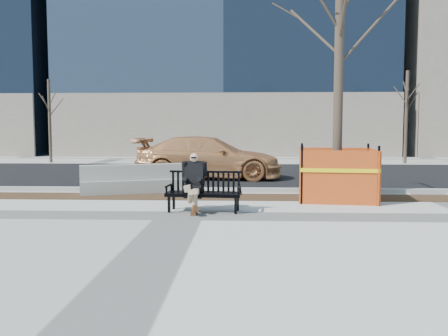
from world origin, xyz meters
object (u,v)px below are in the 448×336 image
at_px(sedan, 209,179).
at_px(jersey_barrier_left, 133,193).
at_px(bench, 204,211).
at_px(seated_man, 194,211).
at_px(tree_fence, 336,199).

bearing_deg(sedan, jersey_barrier_left, 158.79).
relative_size(bench, seated_man, 1.31).
bearing_deg(jersey_barrier_left, tree_fence, -28.60).
distance_m(bench, sedan, 6.61).
height_order(tree_fence, sedan, tree_fence).
relative_size(tree_fence, sedan, 1.33).
height_order(seated_man, sedan, sedan).
relative_size(seated_man, sedan, 0.24).
xyz_separation_m(bench, jersey_barrier_left, (-2.15, 2.74, 0.00)).
relative_size(seated_man, tree_fence, 0.18).
bearing_deg(jersey_barrier_left, sedan, 46.65).
bearing_deg(sedan, tree_fence, -140.41).
bearing_deg(bench, seated_man, 168.92).
bearing_deg(jersey_barrier_left, seated_man, -72.94).
bearing_deg(tree_fence, seated_man, -152.16).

